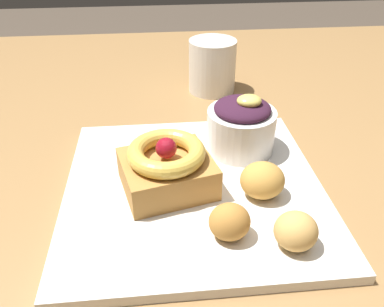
{
  "coord_description": "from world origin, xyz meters",
  "views": [
    {
      "loc": [
        -0.01,
        -0.47,
        1.02
      ],
      "look_at": [
        0.02,
        -0.1,
        0.77
      ],
      "focal_mm": 36.72,
      "sensor_mm": 36.0,
      "label": 1
    }
  ],
  "objects_px": {
    "cake_slice": "(167,167)",
    "berry_ramekin": "(241,126)",
    "front_plate": "(194,188)",
    "fritter_front": "(230,222)",
    "fritter_back": "(296,231)",
    "coffee_mug": "(212,66)",
    "fritter_middle": "(262,180)"
  },
  "relations": [
    {
      "from": "cake_slice",
      "to": "berry_ramekin",
      "type": "bearing_deg",
      "value": 36.25
    },
    {
      "from": "front_plate",
      "to": "fritter_front",
      "type": "bearing_deg",
      "value": -73.38
    },
    {
      "from": "cake_slice",
      "to": "berry_ramekin",
      "type": "height_order",
      "value": "berry_ramekin"
    },
    {
      "from": "front_plate",
      "to": "cake_slice",
      "type": "bearing_deg",
      "value": -175.11
    },
    {
      "from": "front_plate",
      "to": "fritter_back",
      "type": "distance_m",
      "value": 0.13
    },
    {
      "from": "fritter_front",
      "to": "coffee_mug",
      "type": "distance_m",
      "value": 0.36
    },
    {
      "from": "fritter_front",
      "to": "cake_slice",
      "type": "bearing_deg",
      "value": 123.89
    },
    {
      "from": "front_plate",
      "to": "cake_slice",
      "type": "xyz_separation_m",
      "value": [
        -0.03,
        -0.0,
        0.03
      ]
    },
    {
      "from": "front_plate",
      "to": "fritter_back",
      "type": "bearing_deg",
      "value": -50.75
    },
    {
      "from": "berry_ramekin",
      "to": "coffee_mug",
      "type": "distance_m",
      "value": 0.21
    },
    {
      "from": "front_plate",
      "to": "cake_slice",
      "type": "distance_m",
      "value": 0.04
    },
    {
      "from": "front_plate",
      "to": "berry_ramekin",
      "type": "distance_m",
      "value": 0.1
    },
    {
      "from": "front_plate",
      "to": "fritter_front",
      "type": "xyz_separation_m",
      "value": [
        0.02,
        -0.08,
        0.02
      ]
    },
    {
      "from": "berry_ramekin",
      "to": "front_plate",
      "type": "bearing_deg",
      "value": -134.37
    },
    {
      "from": "fritter_front",
      "to": "fritter_back",
      "type": "relative_size",
      "value": 0.98
    },
    {
      "from": "cake_slice",
      "to": "coffee_mug",
      "type": "relative_size",
      "value": 1.29
    },
    {
      "from": "coffee_mug",
      "to": "fritter_back",
      "type": "bearing_deg",
      "value": -86.52
    },
    {
      "from": "fritter_front",
      "to": "coffee_mug",
      "type": "relative_size",
      "value": 0.45
    },
    {
      "from": "fritter_middle",
      "to": "fritter_back",
      "type": "height_order",
      "value": "fritter_middle"
    },
    {
      "from": "berry_ramekin",
      "to": "fritter_back",
      "type": "distance_m",
      "value": 0.17
    },
    {
      "from": "cake_slice",
      "to": "fritter_back",
      "type": "xyz_separation_m",
      "value": [
        0.11,
        -0.1,
        -0.01
      ]
    },
    {
      "from": "cake_slice",
      "to": "fritter_front",
      "type": "relative_size",
      "value": 2.84
    },
    {
      "from": "fritter_back",
      "to": "front_plate",
      "type": "bearing_deg",
      "value": 129.25
    },
    {
      "from": "fritter_middle",
      "to": "front_plate",
      "type": "bearing_deg",
      "value": 159.84
    },
    {
      "from": "front_plate",
      "to": "cake_slice",
      "type": "relative_size",
      "value": 2.55
    },
    {
      "from": "fritter_front",
      "to": "front_plate",
      "type": "bearing_deg",
      "value": 106.62
    },
    {
      "from": "fritter_front",
      "to": "coffee_mug",
      "type": "height_order",
      "value": "coffee_mug"
    },
    {
      "from": "fritter_front",
      "to": "fritter_middle",
      "type": "relative_size",
      "value": 0.83
    },
    {
      "from": "fritter_front",
      "to": "fritter_back",
      "type": "xyz_separation_m",
      "value": [
        0.06,
        -0.02,
        -0.0
      ]
    },
    {
      "from": "front_plate",
      "to": "fritter_front",
      "type": "distance_m",
      "value": 0.09
    },
    {
      "from": "cake_slice",
      "to": "fritter_front",
      "type": "bearing_deg",
      "value": -56.11
    },
    {
      "from": "front_plate",
      "to": "coffee_mug",
      "type": "relative_size",
      "value": 3.28
    }
  ]
}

